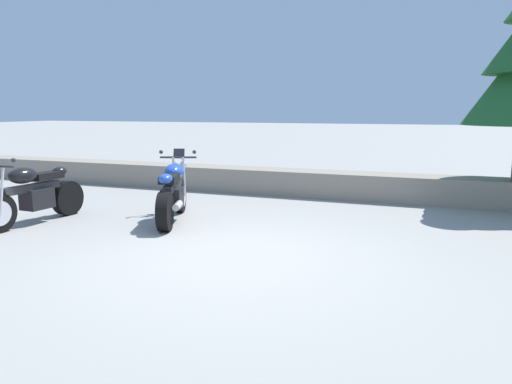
% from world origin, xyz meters
% --- Properties ---
extents(ground_plane, '(120.00, 120.00, 0.00)m').
position_xyz_m(ground_plane, '(0.00, 0.00, 0.00)').
color(ground_plane, gray).
extents(stone_wall, '(36.00, 0.80, 0.55)m').
position_xyz_m(stone_wall, '(0.00, 4.80, 0.28)').
color(stone_wall, gray).
rests_on(stone_wall, ground).
extents(motorcycle_black_near_left, '(0.67, 2.07, 1.18)m').
position_xyz_m(motorcycle_black_near_left, '(-3.81, 0.52, 0.49)').
color(motorcycle_black_near_left, black).
rests_on(motorcycle_black_near_left, ground).
extents(motorcycle_blue_centre, '(0.98, 1.99, 1.18)m').
position_xyz_m(motorcycle_blue_centre, '(-1.75, 1.54, 0.49)').
color(motorcycle_blue_centre, black).
rests_on(motorcycle_blue_centre, ground).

